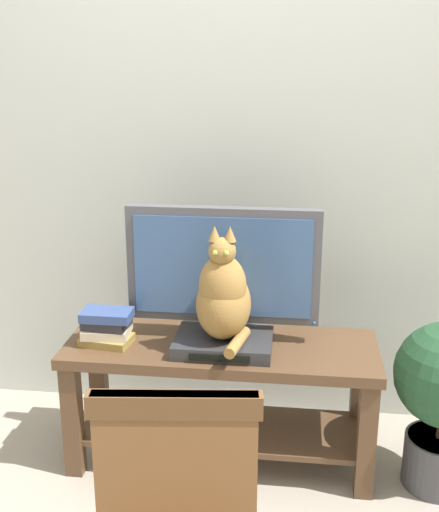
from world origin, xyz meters
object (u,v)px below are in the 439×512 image
object	(u,v)px
media_box	(223,343)
cat	(223,296)
book_stack	(107,327)
tv_stand	(221,380)
tv	(223,272)

from	to	relation	value
media_box	cat	xyz separation A→B (m)	(0.00, -0.01, 0.20)
cat	book_stack	size ratio (longest dim) A/B	2.17
book_stack	cat	bearing A→B (deg)	-1.66
tv_stand	tv	xyz separation A→B (m)	(0.00, 0.06, 0.45)
cat	tv_stand	bearing A→B (deg)	105.28
tv_stand	tv	bearing A→B (deg)	89.97
tv	media_box	xyz separation A→B (m)	(0.02, -0.11, -0.26)
cat	tv	bearing A→B (deg)	97.67
tv_stand	cat	xyz separation A→B (m)	(0.02, -0.06, 0.39)
tv	book_stack	distance (m)	0.52
tv_stand	tv	world-z (taller)	tv
cat	book_stack	xyz separation A→B (m)	(-0.48, 0.01, -0.16)
tv_stand	book_stack	world-z (taller)	book_stack
tv_stand	cat	size ratio (longest dim) A/B	2.72
tv	cat	xyz separation A→B (m)	(0.02, -0.12, -0.06)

